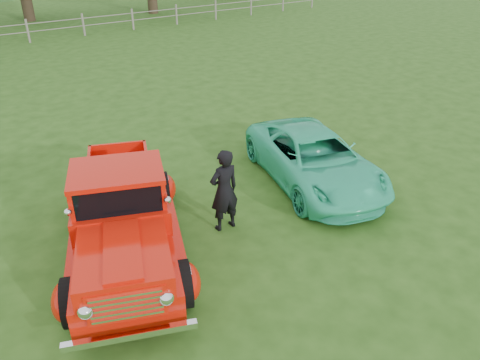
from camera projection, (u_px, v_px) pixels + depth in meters
ground at (232, 288)px, 7.75m from camera, size 140.00×140.00×0.00m
red_pickup at (123, 217)px, 8.19m from camera, size 3.61×5.27×1.78m
teal_sedan at (314, 159)px, 10.73m from camera, size 3.25×4.75×1.21m
man at (224, 190)px, 8.94m from camera, size 0.64×0.44×1.69m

